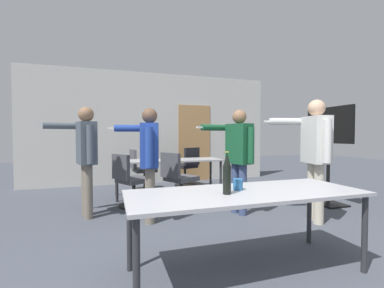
# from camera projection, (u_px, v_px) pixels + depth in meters

# --- Properties ---
(back_wall) EXTENTS (6.32, 0.12, 2.85)m
(back_wall) POSITION_uv_depth(u_px,v_px,m) (155.00, 128.00, 6.71)
(back_wall) COLOR beige
(back_wall) RESTS_ON ground_plane
(conference_table_near) EXTENTS (2.12, 0.79, 0.73)m
(conference_table_near) POSITION_uv_depth(u_px,v_px,m) (246.00, 198.00, 2.29)
(conference_table_near) COLOR #A8A8AD
(conference_table_near) RESTS_ON ground_plane
(conference_table_far) EXTENTS (2.20, 0.69, 0.73)m
(conference_table_far) POSITION_uv_depth(u_px,v_px,m) (169.00, 163.00, 5.30)
(conference_table_far) COLOR #A8A8AD
(conference_table_far) RESTS_ON ground_plane
(tv_screen) EXTENTS (0.44, 0.99, 1.73)m
(tv_screen) POSITION_uv_depth(u_px,v_px,m) (329.00, 145.00, 4.55)
(tv_screen) COLOR black
(tv_screen) RESTS_ON ground_plane
(person_center_tall) EXTENTS (0.84, 0.58, 1.63)m
(person_center_tall) POSITION_uv_depth(u_px,v_px,m) (238.00, 151.00, 3.98)
(person_center_tall) COLOR #3D4C75
(person_center_tall) RESTS_ON ground_plane
(person_left_plaid) EXTENTS (0.85, 0.58, 1.65)m
(person_left_plaid) POSITION_uv_depth(u_px,v_px,m) (86.00, 151.00, 3.81)
(person_left_plaid) COLOR slate
(person_left_plaid) RESTS_ON ground_plane
(person_far_watching) EXTENTS (0.72, 0.73, 1.61)m
(person_far_watching) POSITION_uv_depth(u_px,v_px,m) (149.00, 154.00, 3.63)
(person_far_watching) COLOR slate
(person_far_watching) RESTS_ON ground_plane
(person_right_polo) EXTENTS (0.75, 0.74, 1.73)m
(person_right_polo) POSITION_uv_depth(u_px,v_px,m) (315.00, 148.00, 3.61)
(person_right_polo) COLOR beige
(person_right_polo) RESTS_ON ground_plane
(office_chair_far_right) EXTENTS (0.58, 0.52, 0.92)m
(office_chair_far_right) POSITION_uv_depth(u_px,v_px,m) (141.00, 171.00, 5.72)
(office_chair_far_right) COLOR black
(office_chair_far_right) RESTS_ON ground_plane
(office_chair_far_left) EXTENTS (0.67, 0.65, 0.94)m
(office_chair_far_left) POSITION_uv_depth(u_px,v_px,m) (178.00, 181.00, 4.44)
(office_chair_far_left) COLOR black
(office_chair_far_left) RESTS_ON ground_plane
(office_chair_side_rolled) EXTENTS (0.62, 0.65, 0.94)m
(office_chair_side_rolled) POSITION_uv_depth(u_px,v_px,m) (187.00, 168.00, 6.25)
(office_chair_side_rolled) COLOR black
(office_chair_side_rolled) RESTS_ON ground_plane
(office_chair_near_pushed) EXTENTS (0.68, 0.65, 0.91)m
(office_chair_near_pushed) POSITION_uv_depth(u_px,v_px,m) (130.00, 182.00, 4.39)
(office_chair_near_pushed) COLOR black
(office_chair_near_pushed) RESTS_ON ground_plane
(beer_bottle) EXTENTS (0.07, 0.07, 0.36)m
(beer_bottle) POSITION_uv_depth(u_px,v_px,m) (227.00, 174.00, 2.17)
(beer_bottle) COLOR black
(beer_bottle) RESTS_ON conference_table_near
(drink_cup) EXTENTS (0.09, 0.09, 0.10)m
(drink_cup) POSITION_uv_depth(u_px,v_px,m) (238.00, 184.00, 2.34)
(drink_cup) COLOR #2866A3
(drink_cup) RESTS_ON conference_table_near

